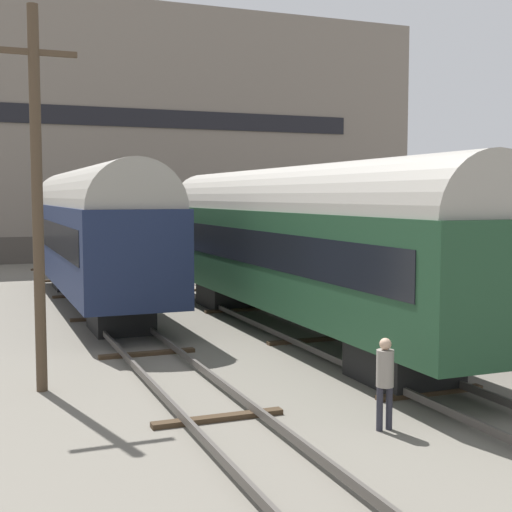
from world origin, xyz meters
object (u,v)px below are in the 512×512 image
train_car_navy (92,228)px  utility_pole (37,194)px  train_car_grey (409,231)px  person_worker (385,375)px  train_car_green (293,239)px

train_car_navy → utility_pole: bearing=-103.8°
train_car_grey → train_car_navy: size_ratio=0.99×
train_car_navy → person_worker: (2.65, -17.00, -2.01)m
train_car_green → train_car_grey: train_car_grey is taller
person_worker → utility_pole: bearing=138.0°
utility_pole → person_worker: bearing=-42.0°
train_car_green → train_car_grey: 4.90m
train_car_green → train_car_navy: bearing=120.5°
train_car_green → train_car_navy: (-4.81, 8.18, 0.08)m
train_car_navy → utility_pole: size_ratio=2.08×
train_car_green → utility_pole: bearing=-154.0°
train_car_navy → person_worker: 17.32m
train_car_navy → utility_pole: 12.38m
train_car_grey → person_worker: size_ratio=10.04×
train_car_grey → person_worker: bearing=-125.5°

